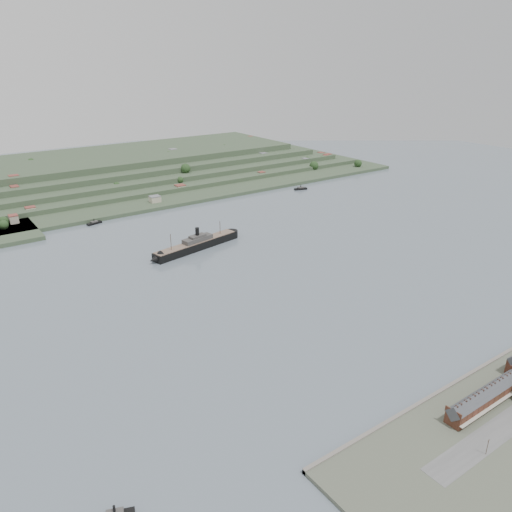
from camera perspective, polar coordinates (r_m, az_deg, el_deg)
ground at (r=379.19m, az=3.59°, el=-3.16°), size 1400.00×1400.00×0.00m
terrace_row at (r=276.18m, az=24.84°, el=-14.35°), size 55.60×9.80×11.07m
far_peninsula at (r=718.67m, az=-14.73°, el=9.38°), size 760.00×309.00×30.00m
steamship at (r=444.43m, az=-7.09°, el=1.22°), size 98.00×29.27×23.69m
ferry_west at (r=536.14m, az=-17.99°, el=3.62°), size 16.06×7.56×5.81m
ferry_east at (r=646.36m, az=5.13°, el=7.69°), size 17.53×8.99×6.33m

